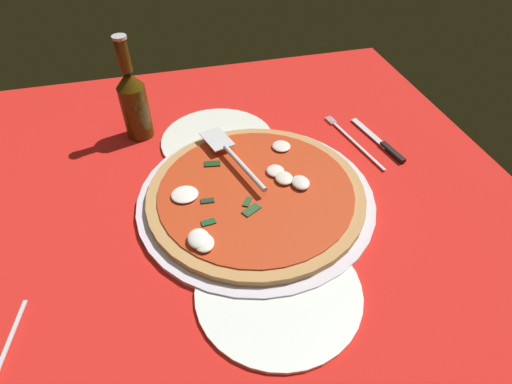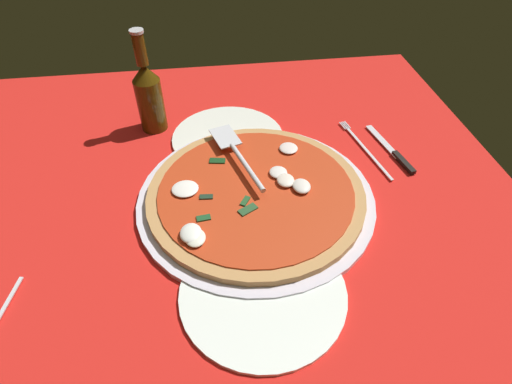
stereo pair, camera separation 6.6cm
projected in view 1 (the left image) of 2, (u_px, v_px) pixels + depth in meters
ground_plane at (228, 212)px, 77.65cm from camera, size 115.38×115.38×0.80cm
checker_pattern at (228, 210)px, 77.34cm from camera, size 115.38×115.38×0.10cm
pizza_pan at (256, 198)px, 78.53cm from camera, size 44.59×44.59×1.38cm
dinner_plate_left at (218, 140)px, 92.57cm from camera, size 24.97×24.97×1.00cm
dinner_plate_right at (278, 291)px, 63.77cm from camera, size 25.77×25.77×1.00cm
pizza at (255, 193)px, 77.40cm from camera, size 40.73×40.73×3.05cm
pizza_server at (232, 155)px, 81.67cm from camera, size 22.39×9.22×1.00cm
place_setting_far at (368, 144)px, 91.82cm from camera, size 22.58×14.73×1.40cm
beer_bottle at (134, 102)px, 88.64cm from camera, size 5.91×5.91×23.18cm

